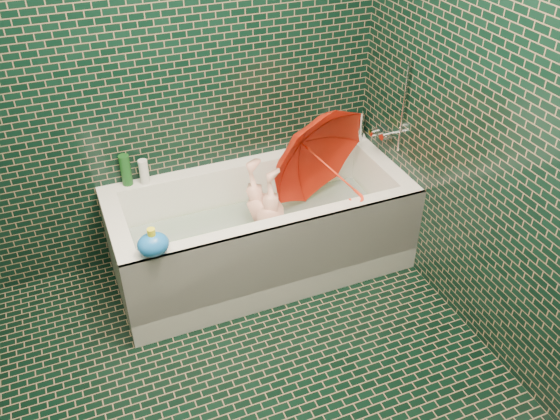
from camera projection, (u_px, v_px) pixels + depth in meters
name	position (u px, v px, depth m)	size (l,w,h in m)	color
wall_back	(150.00, 58.00, 3.06)	(2.80, 2.80, 0.00)	black
wall_right	(542.00, 129.00, 2.40)	(2.80, 2.80, 0.00)	black
bathtub	(262.00, 239.00, 3.50)	(1.70, 0.75, 0.55)	white
bath_mat	(261.00, 244.00, 3.54)	(1.35, 0.47, 0.01)	#56CE29
water	(261.00, 225.00, 3.46)	(1.48, 0.53, 0.00)	silver
faucet	(391.00, 129.00, 3.44)	(0.18, 0.19, 0.55)	silver
child	(269.00, 227.00, 3.43)	(0.30, 0.20, 0.83)	#EDA994
umbrella	(331.00, 169.00, 3.35)	(0.65, 0.65, 0.57)	red
soap_bottle_a	(361.00, 140.00, 3.79)	(0.10, 0.10, 0.26)	white
soap_bottle_b	(351.00, 141.00, 3.77)	(0.09, 0.09, 0.20)	#4D207B
soap_bottle_c	(354.00, 140.00, 3.79)	(0.14, 0.14, 0.18)	#144818
bottle_right_tall	(329.00, 133.00, 3.65)	(0.06, 0.06, 0.20)	#144818
bottle_right_pump	(360.00, 126.00, 3.75)	(0.05, 0.05, 0.19)	silver
bottle_left_tall	(126.00, 170.00, 3.31)	(0.06, 0.06, 0.18)	#144818
bottle_left_short	(144.00, 172.00, 3.33)	(0.05, 0.05, 0.15)	white
rubber_duck	(334.00, 137.00, 3.72)	(0.13, 0.09, 0.10)	yellow
bath_toy	(153.00, 244.00, 2.81)	(0.19, 0.17, 0.15)	blue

